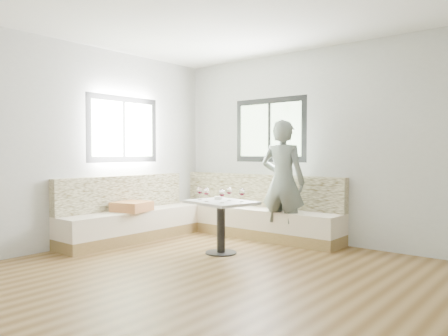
# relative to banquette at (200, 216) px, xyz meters

# --- Properties ---
(room) EXTENTS (5.01, 5.01, 2.81)m
(room) POSITION_rel_banquette_xyz_m (1.51, -1.54, 1.08)
(room) COLOR brown
(room) RESTS_ON ground
(banquette) EXTENTS (2.90, 2.80, 0.95)m
(banquette) POSITION_rel_banquette_xyz_m (0.00, 0.00, 0.00)
(banquette) COLOR olive
(banquette) RESTS_ON ground
(table) EXTENTS (0.93, 0.79, 0.68)m
(table) POSITION_rel_banquette_xyz_m (0.91, -0.58, 0.17)
(table) COLOR black
(table) RESTS_ON ground
(person) EXTENTS (0.70, 0.52, 1.76)m
(person) POSITION_rel_banquette_xyz_m (1.19, 0.45, 0.55)
(person) COLOR slate
(person) RESTS_ON ground
(olive_ramekin) EXTENTS (0.11, 0.11, 0.04)m
(olive_ramekin) POSITION_rel_banquette_xyz_m (0.77, -0.47, 0.37)
(olive_ramekin) COLOR white
(olive_ramekin) RESTS_ON table
(wine_glass_a) EXTENTS (0.08, 0.08, 0.17)m
(wine_glass_a) POSITION_rel_banquette_xyz_m (0.62, -0.67, 0.46)
(wine_glass_a) COLOR white
(wine_glass_a) RESTS_ON table
(wine_glass_b) EXTENTS (0.08, 0.08, 0.17)m
(wine_glass_b) POSITION_rel_banquette_xyz_m (0.82, -0.76, 0.46)
(wine_glass_b) COLOR white
(wine_glass_b) RESTS_ON table
(wine_glass_c) EXTENTS (0.08, 0.08, 0.17)m
(wine_glass_c) POSITION_rel_banquette_xyz_m (1.07, -0.76, 0.46)
(wine_glass_c) COLOR white
(wine_glass_c) RESTS_ON table
(wine_glass_d) EXTENTS (0.08, 0.08, 0.17)m
(wine_glass_d) POSITION_rel_banquette_xyz_m (0.97, -0.49, 0.46)
(wine_glass_d) COLOR white
(wine_glass_d) RESTS_ON table
(wine_glass_e) EXTENTS (0.08, 0.08, 0.17)m
(wine_glass_e) POSITION_rel_banquette_xyz_m (1.19, -0.51, 0.46)
(wine_glass_e) COLOR white
(wine_glass_e) RESTS_ON table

